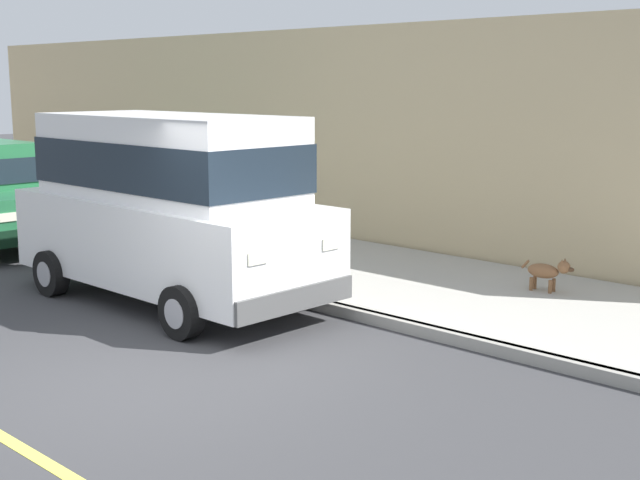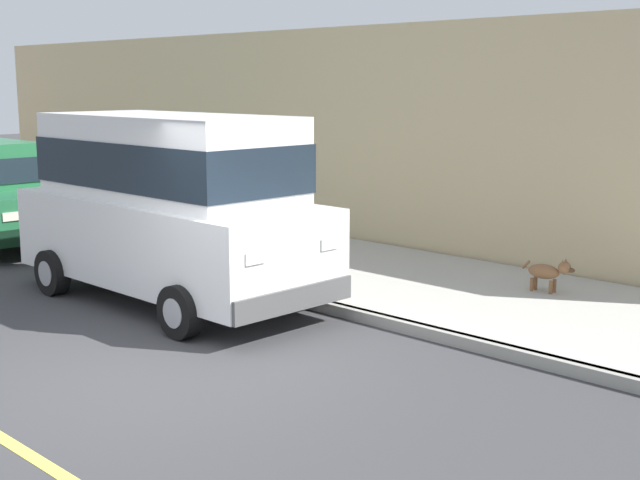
# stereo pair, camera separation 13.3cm
# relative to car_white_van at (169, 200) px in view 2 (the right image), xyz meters

# --- Properties ---
(ground_plane) EXTENTS (80.00, 80.00, 0.00)m
(ground_plane) POSITION_rel_car_white_van_xyz_m (-2.13, -2.34, -1.39)
(ground_plane) COLOR #38383A
(curb) EXTENTS (0.16, 64.00, 0.14)m
(curb) POSITION_rel_car_white_van_xyz_m (1.07, -2.34, -1.32)
(curb) COLOR gray
(curb) RESTS_ON ground
(sidewalk) EXTENTS (3.60, 64.00, 0.14)m
(sidewalk) POSITION_rel_car_white_van_xyz_m (2.87, -2.34, -1.32)
(sidewalk) COLOR #A8A59E
(sidewalk) RESTS_ON ground
(car_white_van) EXTENTS (2.15, 4.90, 2.52)m
(car_white_van) POSITION_rel_car_white_van_xyz_m (0.00, 0.00, 0.00)
(car_white_van) COLOR white
(car_white_van) RESTS_ON ground
(dog_brown) EXTENTS (0.24, 0.76, 0.49)m
(dog_brown) POSITION_rel_car_white_van_xyz_m (3.52, -3.69, -0.97)
(dog_brown) COLOR brown
(dog_brown) RESTS_ON sidewalk
(building_facade) EXTENTS (0.50, 20.00, 3.91)m
(building_facade) POSITION_rel_car_white_van_xyz_m (4.97, 3.60, 0.56)
(building_facade) COLOR tan
(building_facade) RESTS_ON ground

